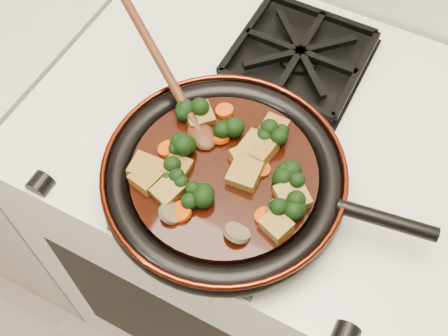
% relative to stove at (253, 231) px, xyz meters
% --- Properties ---
extents(stove, '(0.76, 0.60, 0.90)m').
position_rel_stove_xyz_m(stove, '(0.00, 0.00, 0.00)').
color(stove, silver).
rests_on(stove, ground).
extents(burner_grate_front, '(0.23, 0.23, 0.03)m').
position_rel_stove_xyz_m(burner_grate_front, '(0.00, -0.14, 0.46)').
color(burner_grate_front, black).
rests_on(burner_grate_front, stove).
extents(burner_grate_back, '(0.23, 0.23, 0.03)m').
position_rel_stove_xyz_m(burner_grate_back, '(0.00, 0.14, 0.46)').
color(burner_grate_back, black).
rests_on(burner_grate_back, stove).
extents(skillet, '(0.49, 0.36, 0.05)m').
position_rel_stove_xyz_m(skillet, '(0.01, -0.16, 0.49)').
color(skillet, black).
rests_on(skillet, burner_grate_front).
extents(braising_sauce, '(0.27, 0.27, 0.02)m').
position_rel_stove_xyz_m(braising_sauce, '(0.00, -0.16, 0.50)').
color(braising_sauce, black).
rests_on(braising_sauce, skillet).
extents(tofu_cube_0, '(0.05, 0.04, 0.03)m').
position_rel_stove_xyz_m(tofu_cube_0, '(-0.09, -0.21, 0.52)').
color(tofu_cube_0, brown).
rests_on(tofu_cube_0, braising_sauce).
extents(tofu_cube_1, '(0.05, 0.05, 0.03)m').
position_rel_stove_xyz_m(tofu_cube_1, '(0.02, -0.13, 0.52)').
color(tofu_cube_1, brown).
rests_on(tofu_cube_1, braising_sauce).
extents(tofu_cube_2, '(0.05, 0.04, 0.02)m').
position_rel_stove_xyz_m(tofu_cube_2, '(0.11, -0.20, 0.52)').
color(tofu_cube_2, brown).
rests_on(tofu_cube_2, braising_sauce).
extents(tofu_cube_3, '(0.06, 0.06, 0.03)m').
position_rel_stove_xyz_m(tofu_cube_3, '(0.11, -0.15, 0.52)').
color(tofu_cube_3, brown).
rests_on(tofu_cube_3, braising_sauce).
extents(tofu_cube_4, '(0.04, 0.05, 0.03)m').
position_rel_stove_xyz_m(tofu_cube_4, '(-0.05, -0.23, 0.52)').
color(tofu_cube_4, brown).
rests_on(tofu_cube_4, braising_sauce).
extents(tofu_cube_5, '(0.05, 0.05, 0.02)m').
position_rel_stove_xyz_m(tofu_cube_5, '(-0.08, -0.22, 0.52)').
color(tofu_cube_5, brown).
rests_on(tofu_cube_5, braising_sauce).
extents(tofu_cube_6, '(0.05, 0.05, 0.03)m').
position_rel_stove_xyz_m(tofu_cube_6, '(0.04, -0.10, 0.52)').
color(tofu_cube_6, brown).
rests_on(tofu_cube_6, braising_sauce).
extents(tofu_cube_7, '(0.04, 0.04, 0.03)m').
position_rel_stove_xyz_m(tofu_cube_7, '(-0.06, -0.19, 0.52)').
color(tofu_cube_7, brown).
rests_on(tofu_cube_7, braising_sauce).
extents(tofu_cube_8, '(0.05, 0.05, 0.03)m').
position_rel_stove_xyz_m(tofu_cube_8, '(0.04, -0.15, 0.52)').
color(tofu_cube_8, brown).
rests_on(tofu_cube_8, braising_sauce).
extents(tofu_cube_9, '(0.05, 0.05, 0.03)m').
position_rel_stove_xyz_m(tofu_cube_9, '(0.03, -0.10, 0.52)').
color(tofu_cube_9, brown).
rests_on(tofu_cube_9, braising_sauce).
extents(tofu_cube_10, '(0.04, 0.04, 0.02)m').
position_rel_stove_xyz_m(tofu_cube_10, '(0.04, -0.06, 0.52)').
color(tofu_cube_10, brown).
rests_on(tofu_cube_10, braising_sauce).
extents(tofu_cube_11, '(0.06, 0.06, 0.03)m').
position_rel_stove_xyz_m(tofu_cube_11, '(-0.07, -0.09, 0.52)').
color(tofu_cube_11, brown).
rests_on(tofu_cube_11, braising_sauce).
extents(broccoli_floret_0, '(0.07, 0.06, 0.05)m').
position_rel_stove_xyz_m(broccoli_floret_0, '(-0.02, -0.10, 0.52)').
color(broccoli_floret_0, black).
rests_on(broccoli_floret_0, braising_sauce).
extents(broccoli_floret_1, '(0.08, 0.08, 0.07)m').
position_rel_stove_xyz_m(broccoli_floret_1, '(-0.01, -0.22, 0.52)').
color(broccoli_floret_1, black).
rests_on(broccoli_floret_1, braising_sauce).
extents(broccoli_floret_2, '(0.09, 0.09, 0.06)m').
position_rel_stove_xyz_m(broccoli_floret_2, '(-0.08, -0.09, 0.52)').
color(broccoli_floret_2, black).
rests_on(broccoli_floret_2, braising_sauce).
extents(broccoli_floret_3, '(0.09, 0.08, 0.07)m').
position_rel_stove_xyz_m(broccoli_floret_3, '(0.04, -0.07, 0.52)').
color(broccoli_floret_3, black).
rests_on(broccoli_floret_3, braising_sauce).
extents(broccoli_floret_4, '(0.08, 0.08, 0.06)m').
position_rel_stove_xyz_m(broccoli_floret_4, '(0.10, -0.12, 0.52)').
color(broccoli_floret_4, black).
rests_on(broccoli_floret_4, braising_sauce).
extents(broccoli_floret_5, '(0.09, 0.09, 0.06)m').
position_rel_stove_xyz_m(broccoli_floret_5, '(0.11, -0.17, 0.52)').
color(broccoli_floret_5, black).
rests_on(broccoli_floret_5, braising_sauce).
extents(broccoli_floret_6, '(0.07, 0.07, 0.06)m').
position_rel_stove_xyz_m(broccoli_floret_6, '(-0.05, -0.20, 0.52)').
color(broccoli_floret_6, black).
rests_on(broccoli_floret_6, braising_sauce).
extents(broccoli_floret_7, '(0.07, 0.07, 0.06)m').
position_rel_stove_xyz_m(broccoli_floret_7, '(-0.07, -0.16, 0.52)').
color(broccoli_floret_7, black).
rests_on(broccoli_floret_7, braising_sauce).
extents(carrot_coin_0, '(0.03, 0.03, 0.02)m').
position_rel_stove_xyz_m(carrot_coin_0, '(-0.09, -0.16, 0.51)').
color(carrot_coin_0, '#C03C05').
rests_on(carrot_coin_0, braising_sauce).
extents(carrot_coin_1, '(0.03, 0.03, 0.01)m').
position_rel_stove_xyz_m(carrot_coin_1, '(-0.04, -0.06, 0.51)').
color(carrot_coin_1, '#C03C05').
rests_on(carrot_coin_1, braising_sauce).
extents(carrot_coin_2, '(0.03, 0.03, 0.02)m').
position_rel_stove_xyz_m(carrot_coin_2, '(-0.02, -0.24, 0.51)').
color(carrot_coin_2, '#C03C05').
rests_on(carrot_coin_2, braising_sauce).
extents(carrot_coin_3, '(0.03, 0.03, 0.02)m').
position_rel_stove_xyz_m(carrot_coin_3, '(0.05, -0.13, 0.51)').
color(carrot_coin_3, '#C03C05').
rests_on(carrot_coin_3, braising_sauce).
extents(carrot_coin_4, '(0.03, 0.03, 0.02)m').
position_rel_stove_xyz_m(carrot_coin_4, '(-0.03, -0.11, 0.51)').
color(carrot_coin_4, '#C03C05').
rests_on(carrot_coin_4, braising_sauce).
extents(carrot_coin_5, '(0.03, 0.03, 0.02)m').
position_rel_stove_xyz_m(carrot_coin_5, '(0.09, -0.20, 0.51)').
color(carrot_coin_5, '#C03C05').
rests_on(carrot_coin_5, braising_sauce).
extents(mushroom_slice_0, '(0.04, 0.04, 0.03)m').
position_rel_stove_xyz_m(mushroom_slice_0, '(0.07, -0.24, 0.52)').
color(mushroom_slice_0, brown).
rests_on(mushroom_slice_0, braising_sauce).
extents(mushroom_slice_1, '(0.03, 0.04, 0.03)m').
position_rel_stove_xyz_m(mushroom_slice_1, '(-0.07, -0.09, 0.52)').
color(mushroom_slice_1, brown).
rests_on(mushroom_slice_1, braising_sauce).
extents(mushroom_slice_2, '(0.05, 0.05, 0.02)m').
position_rel_stove_xyz_m(mushroom_slice_2, '(0.10, -0.18, 0.52)').
color(mushroom_slice_2, brown).
rests_on(mushroom_slice_2, braising_sauce).
extents(mushroom_slice_3, '(0.05, 0.05, 0.03)m').
position_rel_stove_xyz_m(mushroom_slice_3, '(-0.03, -0.25, 0.52)').
color(mushroom_slice_3, brown).
rests_on(mushroom_slice_3, braising_sauce).
extents(wooden_spoon, '(0.15, 0.11, 0.26)m').
position_rel_stove_xyz_m(wooden_spoon, '(-0.11, -0.08, 0.54)').
color(wooden_spoon, '#401E0D').
rests_on(wooden_spoon, braising_sauce).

